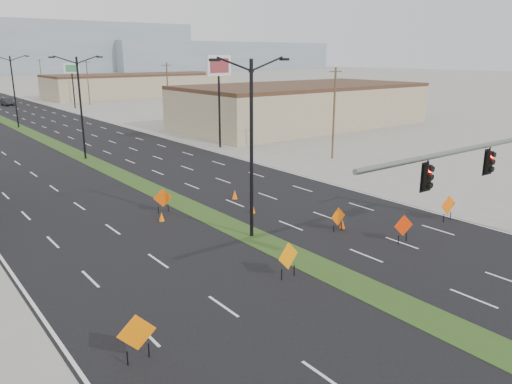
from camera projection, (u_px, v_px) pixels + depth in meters
ground at (433, 321)px, 19.82m from camera, size 600.00×600.00×0.00m
building_se_near at (302, 107)px, 73.44m from camera, size 36.00×18.00×5.50m
building_se_far at (139, 86)px, 125.61m from camera, size 44.00×16.00×5.00m
mesa_east at (218, 56)px, 344.79m from camera, size 160.00×50.00×18.00m
signal_mast at (506, 166)px, 25.08m from camera, size 16.30×0.60×8.00m
streetlight_0 at (251, 144)px, 27.56m from camera, size 5.15×0.24×10.02m
streetlight_1 at (81, 105)px, 49.00m from camera, size 5.15×0.24×10.02m
streetlight_2 at (14, 89)px, 70.44m from camera, size 5.15×0.24×10.02m
utility_pole_0 at (334, 112)px, 49.42m from camera, size 1.60×0.20×9.00m
utility_pole_1 at (168, 92)px, 76.21m from camera, size 1.60×0.20×9.00m
utility_pole_2 at (88, 82)px, 103.01m from camera, size 1.60×0.20×9.00m
utility_pole_3 at (41, 76)px, 129.81m from camera, size 1.60×0.20×9.00m
car_mid at (7, 102)px, 102.51m from camera, size 1.93×4.70×1.52m
construction_sign_0 at (137, 334)px, 16.92m from camera, size 1.33×0.31×1.80m
construction_sign_1 at (288, 257)px, 23.33m from camera, size 1.33×0.24×1.79m
construction_sign_2 at (163, 199)px, 33.06m from camera, size 1.19×0.43×1.66m
construction_sign_3 at (403, 227)px, 27.80m from camera, size 1.18×0.39×1.62m
construction_sign_4 at (338, 217)px, 29.61m from camera, size 1.11×0.06×1.48m
construction_sign_5 at (448, 206)px, 31.39m from camera, size 1.28×0.17×1.71m
cone_0 at (253, 209)px, 33.12m from camera, size 0.44×0.44×0.63m
cone_1 at (342, 224)px, 30.20m from camera, size 0.45×0.45×0.58m
cone_2 at (235, 195)px, 36.37m from camera, size 0.52×0.52×0.68m
cone_3 at (162, 217)px, 31.53m from camera, size 0.41×0.41×0.59m
pole_sign_east_near at (219, 72)px, 54.50m from camera, size 3.32×0.80×10.13m
pole_sign_east_far at (72, 72)px, 95.59m from camera, size 2.70×1.40×8.53m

